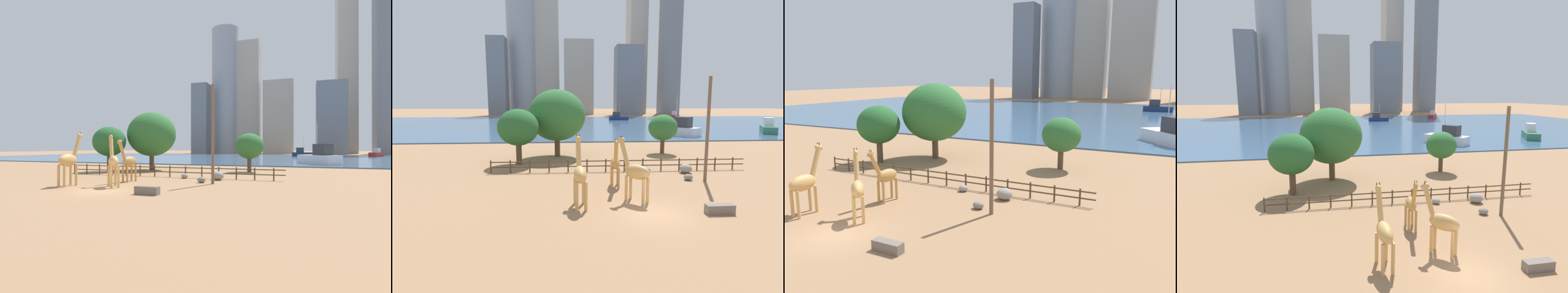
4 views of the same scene
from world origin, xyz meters
TOP-DOWN VIEW (x-y plane):
  - ground_plane at (0.00, 80.00)m, footprint 400.00×400.00m
  - harbor_water at (0.00, 77.00)m, footprint 180.00×86.00m
  - giraffe_tall at (-0.64, 2.64)m, footprint 2.36×2.40m
  - giraffe_companion at (-1.47, 6.36)m, footprint 0.96×2.82m
  - giraffe_young at (-4.61, 1.80)m, footprint 0.95×3.08m
  - utility_pole at (6.82, 7.48)m, footprint 0.28×0.28m
  - boulder_near_fence at (6.38, 10.81)m, footprint 1.23×1.21m
  - boulder_by_pole at (5.53, 8.05)m, footprint 0.81×0.74m
  - boulder_small at (2.52, 11.20)m, footprint 0.75×0.73m
  - feeding_trough at (4.22, -0.22)m, footprint 1.80×0.60m
  - enclosure_fence at (-0.25, 12.00)m, footprint 26.12×0.14m
  - tree_left_large at (-10.87, 16.38)m, footprint 4.58×4.58m
  - tree_center_broad at (-6.65, 20.96)m, footprint 7.26×7.26m
  - tree_right_tall at (7.65, 22.34)m, footprint 3.91×3.91m
  - boat_ferry at (13.91, 94.40)m, footprint 7.16×2.82m
  - boat_sailboat at (17.44, 42.13)m, footprint 7.80×8.76m
  - boat_tug at (38.84, 104.76)m, footprint 5.64×6.91m
  - skyline_tower_needle at (1.53, 150.12)m, footprint 15.43×12.81m
  - skyline_block_central at (-38.91, 139.22)m, footprint 8.71×9.11m
  - skyline_tower_glass at (51.63, 150.81)m, footprint 9.39×11.47m
  - skyline_block_left at (36.20, 165.01)m, footprint 9.87×15.17m
  - skyline_block_right at (-28.36, 151.10)m, footprint 15.41×15.41m
  - skyline_tower_short at (26.77, 139.91)m, footprint 13.58×11.12m
  - skyline_block_wide at (-15.20, 152.82)m, footprint 12.61×9.19m

SIDE VIEW (x-z plane):
  - ground_plane at x=0.00m, z-range 0.00..0.00m
  - harbor_water at x=0.00m, z-range 0.00..0.20m
  - boulder_small at x=2.52m, z-range 0.00..0.54m
  - boulder_by_pole at x=5.53m, z-range 0.00..0.56m
  - feeding_trough at x=4.22m, z-range 0.00..0.60m
  - boulder_near_fence at x=6.38m, z-range 0.00..0.91m
  - enclosure_fence at x=-0.25m, z-range 0.11..1.41m
  - boat_tug at x=38.84m, z-range -0.27..2.66m
  - boat_ferry at x=13.91m, z-range -1.92..4.44m
  - boat_sailboat at x=17.44m, z-range -2.41..5.40m
  - giraffe_companion at x=-1.47m, z-range -0.13..4.17m
  - giraffe_tall at x=-0.64m, z-range -0.17..4.52m
  - giraffe_young at x=-4.61m, z-range -0.16..4.71m
  - tree_right_tall at x=7.65m, z-range 0.87..6.20m
  - tree_left_large at x=-10.87m, z-range 1.04..7.32m
  - utility_pole at x=6.82m, z-range 0.00..9.23m
  - tree_center_broad at x=-6.65m, z-range 1.03..9.64m
  - skyline_tower_short at x=26.77m, z-range 0.00..34.87m
  - skyline_block_central at x=-38.91m, z-range 0.00..38.20m
  - skyline_tower_needle at x=1.53m, z-range 0.00..38.89m
  - skyline_block_wide at x=-15.20m, z-range 0.00..63.04m
  - skyline_block_right at x=-28.36m, z-range 0.00..71.50m
  - skyline_block_left at x=36.20m, z-range 0.00..97.92m
  - skyline_tower_glass at x=51.63m, z-range 0.00..103.52m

